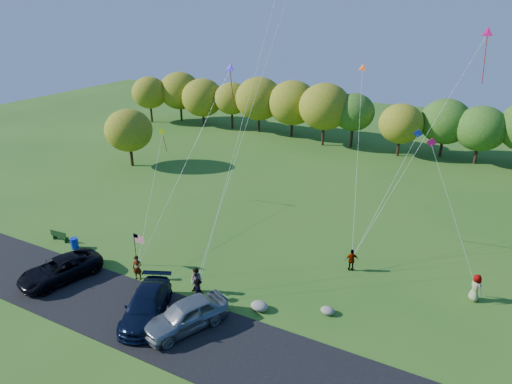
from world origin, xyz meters
The scene contains 16 objects.
ground centered at (0.00, 0.00, 0.00)m, with size 140.00×140.00×0.00m, color #295D1A.
asphalt_lane centered at (0.00, -4.00, 0.03)m, with size 44.00×6.00×0.06m, color black.
treeline centered at (2.37, 35.95, 4.61)m, with size 76.79×27.83×8.26m.
minivan_dark centered at (-9.30, -3.46, 0.86)m, with size 2.64×5.73×1.59m, color black.
minivan_navy centered at (-1.07, -3.89, 0.88)m, with size 2.31×5.67×1.65m, color black.
minivan_silver centered at (1.75, -3.58, 0.98)m, with size 2.16×5.38×1.83m, color gray.
flyer_a centered at (-4.51, -0.80, 0.93)m, with size 0.68×0.44×1.85m, color #4C4C59.
flyer_b centered at (0.23, -0.24, 0.95)m, with size 0.93×0.72×1.91m, color #4C4C59.
flyer_c centered at (0.72, -0.80, 0.77)m, with size 1.00×0.57×1.54m, color #4C4C59.
flyer_d centered at (8.67, 7.50, 0.86)m, with size 1.01×0.42×1.72m, color #4C4C59.
flyer_e centered at (16.99, 7.74, 0.97)m, with size 0.95×0.62×1.94m, color #4C4C59.
park_bench centered at (-14.16, 0.52, 0.49)m, with size 1.65×0.46×0.91m.
trash_barrel centered at (-12.06, 0.22, 0.45)m, with size 0.60×0.60×0.90m, color #0B24AC.
flag_assembly centered at (-5.59, 0.61, 2.05)m, with size 1.00×0.65×2.71m.
boulder_near centered at (4.84, 0.10, 0.29)m, with size 1.17×0.91×0.58m, color gray.
boulder_far centered at (8.87, 1.79, 0.23)m, with size 0.90×0.75×0.47m, color gray.
Camera 1 is at (16.04, -21.50, 18.35)m, focal length 32.00 mm.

